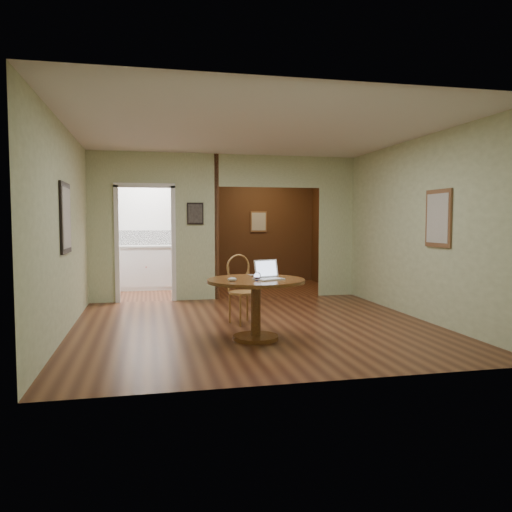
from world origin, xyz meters
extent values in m
plane|color=#421F12|center=(0.00, 0.00, 0.00)|extent=(5.00, 5.00, 0.00)
plane|color=silver|center=(0.00, 0.00, 2.70)|extent=(5.00, 5.00, 0.00)
plane|color=beige|center=(0.00, -2.50, 1.35)|extent=(5.00, 0.00, 5.00)
plane|color=beige|center=(-2.50, 0.00, 1.35)|extent=(0.00, 5.00, 5.00)
plane|color=beige|center=(2.50, 0.00, 1.35)|extent=(0.00, 5.00, 5.00)
cube|color=beige|center=(-2.25, 2.50, 1.35)|extent=(0.50, 2.70, 0.04)
cube|color=beige|center=(-0.60, 2.50, 1.35)|extent=(0.80, 2.70, 0.04)
cube|color=beige|center=(2.15, 2.50, 1.35)|extent=(0.70, 2.70, 0.04)
plane|color=white|center=(-1.35, 4.50, 1.35)|extent=(2.70, 0.00, 2.70)
plane|color=#422A13|center=(1.15, 5.00, 1.35)|extent=(2.70, 0.00, 2.70)
cube|color=#422A13|center=(-0.20, 3.75, 1.35)|extent=(0.08, 2.50, 2.70)
cube|color=black|center=(-2.48, 0.00, 1.50)|extent=(0.03, 0.70, 0.90)
cube|color=brown|center=(2.48, -0.50, 1.50)|extent=(0.03, 0.60, 0.80)
cube|color=black|center=(-0.60, 2.48, 1.60)|extent=(0.30, 0.03, 0.40)
cube|color=beige|center=(1.15, 4.98, 1.45)|extent=(0.40, 0.03, 0.50)
cube|color=white|center=(-1.35, 4.49, 1.10)|extent=(2.00, 0.02, 0.32)
cylinder|color=brown|center=(-0.17, -0.79, 0.03)|extent=(0.56, 0.56, 0.05)
cylinder|color=brown|center=(-0.17, -0.79, 0.37)|extent=(0.12, 0.12, 0.65)
cylinder|color=brown|center=(-0.17, -0.79, 0.73)|extent=(1.20, 1.20, 0.04)
cylinder|color=#A97E3C|center=(-0.13, 0.19, 0.45)|extent=(0.54, 0.54, 0.03)
cylinder|color=#A97E3C|center=(-0.22, 0.00, 0.22)|extent=(0.03, 0.03, 0.45)
cylinder|color=#A97E3C|center=(0.06, 0.10, 0.22)|extent=(0.03, 0.03, 0.45)
cylinder|color=#A97E3C|center=(-0.32, 0.28, 0.22)|extent=(0.03, 0.03, 0.45)
cylinder|color=#A97E3C|center=(-0.05, 0.38, 0.22)|extent=(0.03, 0.03, 0.45)
cylinder|color=#A97E3C|center=(-0.34, 0.27, 0.63)|extent=(0.03, 0.03, 0.36)
cylinder|color=#A97E3C|center=(-0.03, 0.39, 0.63)|extent=(0.03, 0.03, 0.36)
torus|color=#A97E3C|center=(-0.19, 0.34, 0.79)|extent=(0.37, 0.16, 0.38)
cube|color=silver|center=(-0.03, -0.89, 0.76)|extent=(0.39, 0.33, 0.02)
cube|color=silver|center=(-0.03, -0.92, 0.77)|extent=(0.31, 0.21, 0.00)
cube|color=silver|center=(-0.03, -0.75, 0.88)|extent=(0.33, 0.17, 0.22)
cube|color=#8B98B1|center=(-0.03, -0.76, 0.88)|extent=(0.29, 0.14, 0.18)
imported|color=#BBBBC0|center=(-0.04, -0.50, 0.76)|extent=(0.32, 0.24, 0.02)
ellipsoid|color=silver|center=(-0.49, -0.95, 0.77)|extent=(0.12, 0.07, 0.05)
cylinder|color=navy|center=(-0.14, -0.95, 0.76)|extent=(0.16, 0.04, 0.01)
cube|color=white|center=(-1.35, 4.20, 0.45)|extent=(2.00, 0.55, 0.90)
cube|color=silver|center=(-1.35, 4.20, 0.92)|extent=(2.06, 0.60, 0.04)
sphere|color=#B20C0C|center=(-1.50, 3.91, 0.50)|extent=(0.03, 0.03, 0.03)
sphere|color=#B20C0C|center=(-0.50, 3.91, 0.50)|extent=(0.03, 0.03, 0.03)
ellipsoid|color=#C1AC8D|center=(-0.56, 4.20, 1.11)|extent=(0.37, 0.33, 0.33)
camera|label=1|loc=(-1.46, -6.72, 1.46)|focal=35.00mm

